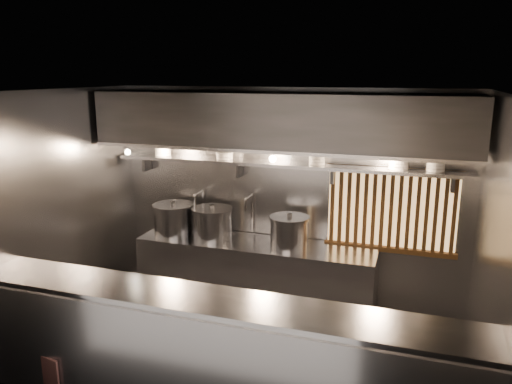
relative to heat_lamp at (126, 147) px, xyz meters
The scene contains 23 objects.
floor 2.93m from the heat_lamp, 24.14° to the right, with size 4.50×4.50×0.00m, color black.
ceiling 2.21m from the heat_lamp, 24.14° to the right, with size 4.50×4.50×0.00m, color black.
wall_back 2.11m from the heat_lamp, 18.89° to the left, with size 4.50×4.50×0.00m, color gray.
wall_left 1.14m from the heat_lamp, 112.49° to the right, with size 3.00×3.00×0.00m, color gray.
wall_right 4.29m from the heat_lamp, 11.59° to the right, with size 3.00×3.00×0.00m, color gray.
serving_counter 3.02m from the heat_lamp, 43.63° to the right, with size 4.50×0.56×1.13m.
cooking_bench 2.29m from the heat_lamp, ahead, with size 3.00×0.70×0.90m, color #9D9DA2.
bowl_shelf 1.96m from the heat_lamp, 13.90° to the left, with size 4.40×0.34×0.04m, color #9D9DA2.
exhaust_hood 1.95m from the heat_lamp, ahead, with size 4.40×0.81×0.65m.
wood_screen 3.33m from the heat_lamp, 10.65° to the left, with size 1.56×0.09×1.04m.
faucet_left 1.18m from the heat_lamp, 34.60° to the left, with size 0.04×0.30×0.50m.
faucet_right 1.71m from the heat_lamp, 19.61° to the left, with size 0.04×0.30×0.50m.
heat_lamp is the anchor object (origin of this frame).
pendant_bulb 1.83m from the heat_lamp, 11.00° to the left, with size 0.09×0.09×0.19m.
stock_pot_left 1.11m from the heat_lamp, 29.75° to the left, with size 0.60×0.60×0.44m.
stock_pot_mid 1.43m from the heat_lamp, 15.84° to the left, with size 0.70×0.70×0.43m.
stock_pot_right 2.27m from the heat_lamp, ahead, with size 0.61×0.61×0.43m.
red_placard 2.79m from the heat_lamp, 80.08° to the right, with size 0.29×0.02×0.40m, color red.
bowl_stack_0 0.54m from the heat_lamp, 62.04° to the left, with size 0.22×0.22×0.13m.
bowl_stack_1 1.23m from the heat_lamp, 22.64° to the left, with size 0.22×0.22×0.09m.
bowl_stack_2 2.36m from the heat_lamp, 11.48° to the left, with size 0.21×0.21×0.17m.
bowl_stack_3 3.29m from the heat_lamp, ahead, with size 0.24×0.24×0.17m.
bowl_stack_4 3.68m from the heat_lamp, ahead, with size 0.21×0.21×0.13m.
Camera 1 is at (1.58, -4.48, 2.97)m, focal length 35.00 mm.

